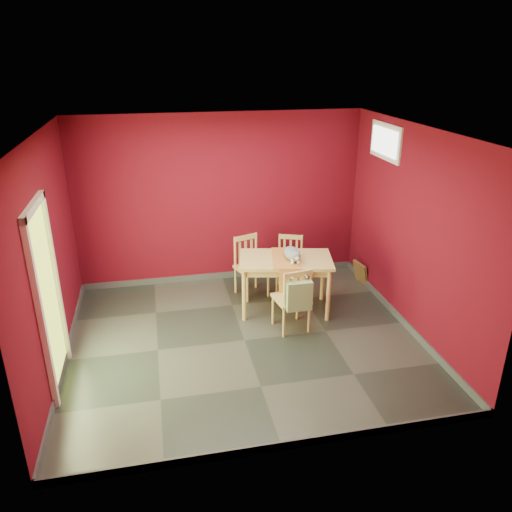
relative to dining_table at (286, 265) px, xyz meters
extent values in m
plane|color=#2D342D|center=(-0.74, -0.72, -0.71)|extent=(4.50, 4.50, 0.00)
plane|color=#5B0917|center=(-0.74, 1.28, 0.64)|extent=(4.50, 0.00, 4.50)
plane|color=#5B0917|center=(-0.74, -2.72, 0.64)|extent=(4.50, 0.00, 4.50)
plane|color=#5B0917|center=(-2.99, -0.72, 0.64)|extent=(0.00, 4.00, 4.00)
plane|color=#5B0917|center=(1.51, -0.72, 0.64)|extent=(0.00, 4.00, 4.00)
plane|color=white|center=(-0.74, -0.72, 1.99)|extent=(4.50, 4.50, 0.00)
cube|color=#3F4244|center=(-0.74, 1.27, -0.66)|extent=(4.50, 0.02, 0.10)
cube|color=#3F4244|center=(-0.74, -2.71, -0.66)|extent=(4.50, 0.02, 0.10)
cube|color=#3F4244|center=(-2.97, -0.72, -0.66)|extent=(0.03, 4.00, 0.10)
cube|color=#3F4244|center=(1.50, -0.72, -0.66)|extent=(0.03, 4.00, 0.10)
cube|color=#B7D838|center=(-2.98, -1.12, 0.31)|extent=(0.02, 0.85, 2.05)
cube|color=white|center=(-2.95, -1.59, 0.35)|extent=(0.06, 0.08, 2.13)
cube|color=white|center=(-2.95, -0.66, 0.35)|extent=(0.06, 0.08, 2.13)
cube|color=white|center=(-2.95, -1.12, 1.38)|extent=(0.06, 1.01, 0.08)
cube|color=white|center=(1.49, 0.28, 1.64)|extent=(0.03, 0.90, 0.50)
cube|color=white|center=(1.47, 0.28, 1.64)|extent=(0.02, 0.76, 0.36)
cube|color=silver|center=(0.86, 1.27, -0.41)|extent=(0.08, 0.02, 0.12)
cube|color=tan|center=(0.00, 0.00, 0.08)|extent=(1.43, 1.01, 0.04)
cube|color=tan|center=(0.00, 0.00, 0.00)|extent=(1.28, 0.86, 0.11)
cylinder|color=tan|center=(-0.64, -0.19, -0.33)|extent=(0.06, 0.06, 0.77)
cylinder|color=tan|center=(-0.51, 0.43, -0.33)|extent=(0.06, 0.06, 0.77)
cylinder|color=tan|center=(0.51, -0.43, -0.33)|extent=(0.06, 0.06, 0.77)
cylinder|color=tan|center=(0.64, 0.19, -0.33)|extent=(0.06, 0.06, 0.77)
cube|color=#BC7730|center=(0.00, 0.00, 0.11)|extent=(0.54, 0.85, 0.01)
cube|color=#BC7730|center=(0.00, -0.40, -0.10)|extent=(0.38, 0.09, 0.39)
cube|color=tan|center=(-0.38, 0.57, -0.27)|extent=(0.55, 0.55, 0.04)
cylinder|color=tan|center=(-0.49, 0.34, -0.50)|extent=(0.04, 0.04, 0.42)
cylinder|color=tan|center=(-0.61, 0.69, -0.50)|extent=(0.04, 0.04, 0.42)
cylinder|color=tan|center=(-0.14, 0.46, -0.50)|extent=(0.04, 0.04, 0.42)
cylinder|color=tan|center=(-0.26, 0.81, -0.50)|extent=(0.04, 0.04, 0.42)
cylinder|color=tan|center=(-0.61, 0.69, -0.02)|extent=(0.04, 0.04, 0.46)
cylinder|color=tan|center=(-0.26, 0.81, -0.02)|extent=(0.04, 0.04, 0.46)
cube|color=tan|center=(-0.44, 0.75, 0.18)|extent=(0.38, 0.16, 0.07)
cube|color=tan|center=(-0.53, 0.72, -0.06)|extent=(0.04, 0.03, 0.36)
cube|color=tan|center=(-0.44, 0.75, -0.06)|extent=(0.04, 0.03, 0.36)
cube|color=tan|center=(-0.34, 0.78, -0.06)|extent=(0.04, 0.03, 0.36)
cube|color=tan|center=(0.23, 0.62, -0.30)|extent=(0.52, 0.52, 0.04)
cylinder|color=tan|center=(0.01, 0.52, -0.51)|extent=(0.03, 0.03, 0.40)
cylinder|color=tan|center=(0.13, 0.84, -0.51)|extent=(0.03, 0.03, 0.40)
cylinder|color=tan|center=(0.34, 0.40, -0.51)|extent=(0.03, 0.03, 0.40)
cylinder|color=tan|center=(0.46, 0.72, -0.51)|extent=(0.03, 0.03, 0.40)
cylinder|color=tan|center=(0.13, 0.84, -0.06)|extent=(0.03, 0.03, 0.43)
cylinder|color=tan|center=(0.46, 0.72, -0.06)|extent=(0.03, 0.03, 0.43)
cube|color=tan|center=(0.29, 0.78, 0.12)|extent=(0.36, 0.16, 0.07)
cube|color=tan|center=(0.20, 0.82, -0.10)|extent=(0.04, 0.03, 0.34)
cube|color=tan|center=(0.29, 0.78, -0.10)|extent=(0.04, 0.03, 0.34)
cube|color=tan|center=(0.38, 0.75, -0.10)|extent=(0.04, 0.03, 0.34)
cube|color=tan|center=(-0.06, -0.53, -0.27)|extent=(0.49, 0.49, 0.04)
cylinder|color=tan|center=(0.10, -0.31, -0.50)|extent=(0.04, 0.04, 0.42)
cylinder|color=tan|center=(0.16, -0.68, -0.50)|extent=(0.04, 0.04, 0.42)
cylinder|color=tan|center=(-0.27, -0.37, -0.50)|extent=(0.04, 0.04, 0.42)
cylinder|color=tan|center=(-0.21, -0.74, -0.50)|extent=(0.04, 0.04, 0.42)
cylinder|color=tan|center=(0.16, -0.68, -0.02)|extent=(0.04, 0.04, 0.46)
cylinder|color=tan|center=(-0.21, -0.74, -0.02)|extent=(0.04, 0.04, 0.46)
cube|color=tan|center=(-0.03, -0.71, 0.17)|extent=(0.39, 0.10, 0.07)
cube|color=tan|center=(0.07, -0.69, -0.06)|extent=(0.04, 0.03, 0.36)
cube|color=tan|center=(-0.03, -0.71, -0.06)|extent=(0.04, 0.03, 0.36)
cube|color=tan|center=(-0.13, -0.73, -0.06)|extent=(0.04, 0.03, 0.36)
cube|color=#7FA268|center=(-0.03, -0.79, -0.10)|extent=(0.33, 0.10, 0.39)
cylinder|color=#7FA268|center=(-0.12, -0.73, 0.16)|extent=(0.02, 0.17, 0.02)
cylinder|color=#7FA268|center=(0.07, -0.73, 0.16)|extent=(0.02, 0.17, 0.02)
cube|color=brown|center=(1.45, 0.63, -0.54)|extent=(0.17, 0.36, 0.35)
cube|color=black|center=(1.45, 0.63, -0.54)|extent=(0.11, 0.25, 0.24)
camera|label=1|loc=(-1.76, -6.28, 2.83)|focal=35.00mm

